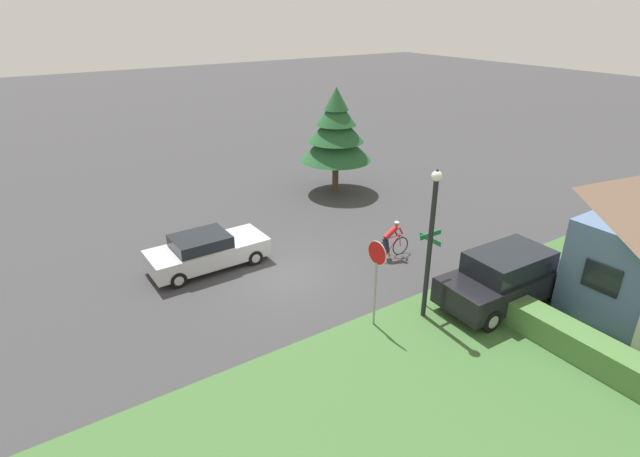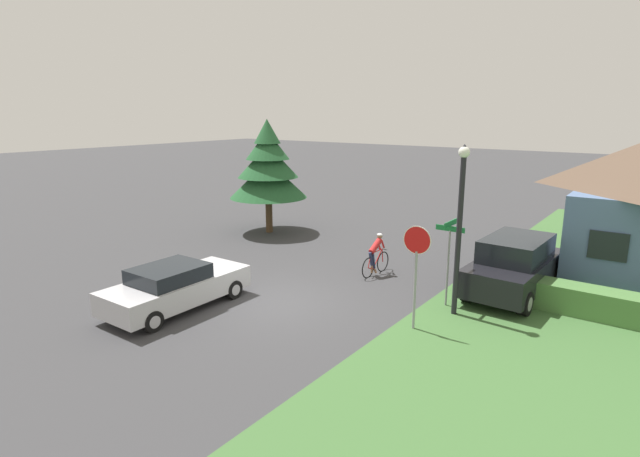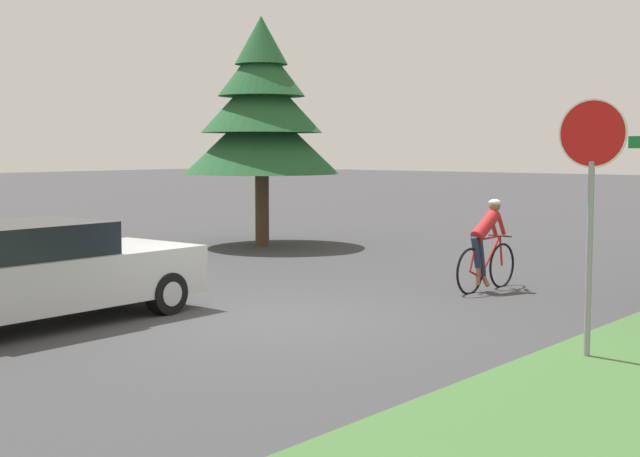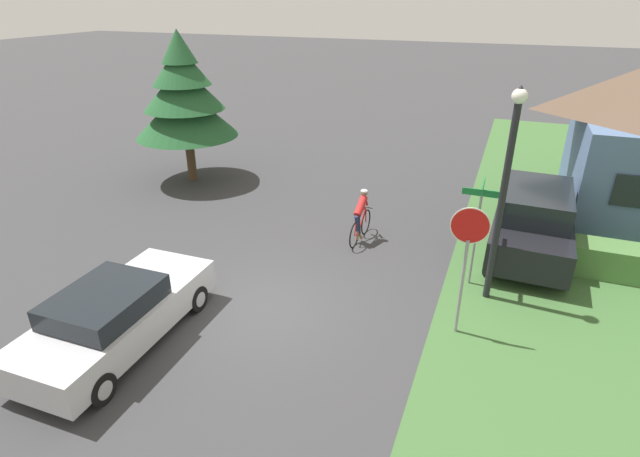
{
  "view_description": "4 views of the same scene",
  "coord_description": "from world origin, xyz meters",
  "px_view_note": "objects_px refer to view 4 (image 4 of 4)",
  "views": [
    {
      "loc": [
        14.38,
        -7.83,
        9.23
      ],
      "look_at": [
        -0.83,
        2.23,
        1.04
      ],
      "focal_mm": 28.0,
      "sensor_mm": 36.0,
      "label": 1
    },
    {
      "loc": [
        9.84,
        -10.97,
        5.83
      ],
      "look_at": [
        -0.96,
        3.7,
        1.56
      ],
      "focal_mm": 28.0,
      "sensor_mm": 36.0,
      "label": 2
    },
    {
      "loc": [
        8.34,
        -8.73,
        2.35
      ],
      "look_at": [
        -0.32,
        1.72,
        1.13
      ],
      "focal_mm": 50.0,
      "sensor_mm": 36.0,
      "label": 3
    },
    {
      "loc": [
        4.79,
        -8.41,
        6.65
      ],
      "look_at": [
        0.59,
        2.41,
        1.12
      ],
      "focal_mm": 28.0,
      "sensor_mm": 36.0,
      "label": 4
    }
  ],
  "objects_px": {
    "street_name_sign": "(479,216)",
    "sedan_left_lane": "(116,315)",
    "cyclist": "(361,217)",
    "street_lamp": "(505,182)",
    "stop_sign": "(467,246)",
    "conifer_tall_near": "(184,97)",
    "parked_suv_right": "(533,221)"
  },
  "relations": [
    {
      "from": "parked_suv_right",
      "to": "conifer_tall_near",
      "type": "bearing_deg",
      "value": 84.03
    },
    {
      "from": "stop_sign",
      "to": "conifer_tall_near",
      "type": "distance_m",
      "value": 12.49
    },
    {
      "from": "sedan_left_lane",
      "to": "parked_suv_right",
      "type": "bearing_deg",
      "value": -47.76
    },
    {
      "from": "street_lamp",
      "to": "stop_sign",
      "type": "bearing_deg",
      "value": -107.07
    },
    {
      "from": "street_lamp",
      "to": "cyclist",
      "type": "bearing_deg",
      "value": 154.15
    },
    {
      "from": "cyclist",
      "to": "stop_sign",
      "type": "distance_m",
      "value": 4.92
    },
    {
      "from": "cyclist",
      "to": "conifer_tall_near",
      "type": "height_order",
      "value": "conifer_tall_near"
    },
    {
      "from": "sedan_left_lane",
      "to": "street_lamp",
      "type": "xyz_separation_m",
      "value": [
        6.97,
        4.57,
        2.24
      ]
    },
    {
      "from": "parked_suv_right",
      "to": "street_lamp",
      "type": "bearing_deg",
      "value": 164.12
    },
    {
      "from": "conifer_tall_near",
      "to": "stop_sign",
      "type": "bearing_deg",
      "value": -29.48
    },
    {
      "from": "street_lamp",
      "to": "street_name_sign",
      "type": "bearing_deg",
      "value": 133.29
    },
    {
      "from": "sedan_left_lane",
      "to": "conifer_tall_near",
      "type": "bearing_deg",
      "value": 24.94
    },
    {
      "from": "cyclist",
      "to": "parked_suv_right",
      "type": "xyz_separation_m",
      "value": [
        4.62,
        0.97,
        0.22
      ]
    },
    {
      "from": "street_name_sign",
      "to": "stop_sign",
      "type": "bearing_deg",
      "value": -91.48
    },
    {
      "from": "street_lamp",
      "to": "street_name_sign",
      "type": "distance_m",
      "value": 1.26
    },
    {
      "from": "stop_sign",
      "to": "parked_suv_right",
      "type": "bearing_deg",
      "value": -112.05
    },
    {
      "from": "sedan_left_lane",
      "to": "street_lamp",
      "type": "bearing_deg",
      "value": -57.58
    },
    {
      "from": "street_name_sign",
      "to": "conifer_tall_near",
      "type": "xyz_separation_m",
      "value": [
        -10.89,
        3.99,
        1.34
      ]
    },
    {
      "from": "sedan_left_lane",
      "to": "cyclist",
      "type": "xyz_separation_m",
      "value": [
        3.24,
        6.38,
        0.04
      ]
    },
    {
      "from": "street_lamp",
      "to": "conifer_tall_near",
      "type": "xyz_separation_m",
      "value": [
        -11.34,
        4.47,
        0.27
      ]
    },
    {
      "from": "sedan_left_lane",
      "to": "stop_sign",
      "type": "bearing_deg",
      "value": -66.54
    },
    {
      "from": "parked_suv_right",
      "to": "street_lamp",
      "type": "height_order",
      "value": "street_lamp"
    },
    {
      "from": "cyclist",
      "to": "street_name_sign",
      "type": "xyz_separation_m",
      "value": [
        3.28,
        -1.33,
        1.13
      ]
    },
    {
      "from": "street_lamp",
      "to": "street_name_sign",
      "type": "relative_size",
      "value": 1.86
    },
    {
      "from": "street_name_sign",
      "to": "sedan_left_lane",
      "type": "bearing_deg",
      "value": -142.21
    },
    {
      "from": "street_name_sign",
      "to": "cyclist",
      "type": "bearing_deg",
      "value": 157.96
    },
    {
      "from": "cyclist",
      "to": "street_lamp",
      "type": "relative_size",
      "value": 0.35
    },
    {
      "from": "cyclist",
      "to": "parked_suv_right",
      "type": "bearing_deg",
      "value": -75.24
    },
    {
      "from": "parked_suv_right",
      "to": "street_name_sign",
      "type": "bearing_deg",
      "value": 151.59
    },
    {
      "from": "parked_suv_right",
      "to": "conifer_tall_near",
      "type": "relative_size",
      "value": 0.86
    },
    {
      "from": "street_name_sign",
      "to": "conifer_tall_near",
      "type": "distance_m",
      "value": 11.67
    },
    {
      "from": "sedan_left_lane",
      "to": "parked_suv_right",
      "type": "distance_m",
      "value": 10.77
    }
  ]
}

